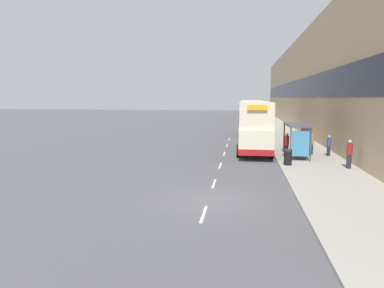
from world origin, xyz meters
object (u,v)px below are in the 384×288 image
object	(u,v)px
pedestrian_at_shelter	(311,144)
litter_bin	(288,157)
bus_shelter	(300,135)
pedestrian_2	(349,154)
pedestrian_1	(329,145)
pedestrian_3	(286,145)
double_decker_bus_ahead	(251,116)
double_decker_bus_near	(254,125)
car_0	(251,114)

from	to	relation	value
pedestrian_at_shelter	litter_bin	distance (m)	5.30
bus_shelter	pedestrian_2	size ratio (longest dim) A/B	2.27
pedestrian_2	pedestrian_1	bearing A→B (deg)	91.74
pedestrian_2	pedestrian_3	bearing A→B (deg)	132.22
pedestrian_1	pedestrian_2	xyz separation A→B (m)	(0.14, -4.74, 0.12)
bus_shelter	pedestrian_2	distance (m)	4.63
double_decker_bus_ahead	double_decker_bus_near	bearing A→B (deg)	-90.02
pedestrian_at_shelter	double_decker_bus_ahead	bearing A→B (deg)	106.00
bus_shelter	double_decker_bus_ahead	bearing A→B (deg)	100.93
pedestrian_1	litter_bin	xyz separation A→B (m)	(-3.60, -4.18, -0.29)
bus_shelter	pedestrian_at_shelter	world-z (taller)	bus_shelter
pedestrian_at_shelter	pedestrian_1	xyz separation A→B (m)	(1.20, -0.54, -0.03)
car_0	pedestrian_1	xyz separation A→B (m)	(4.99, -50.42, 0.08)
car_0	litter_bin	world-z (taller)	car_0
bus_shelter	pedestrian_at_shelter	size ratio (longest dim) A/B	2.52
double_decker_bus_near	pedestrian_2	size ratio (longest dim) A/B	5.72
pedestrian_at_shelter	bus_shelter	bearing A→B (deg)	-128.78
pedestrian_2	bus_shelter	bearing A→B (deg)	123.47
litter_bin	pedestrian_at_shelter	bearing A→B (deg)	63.04
bus_shelter	litter_bin	size ratio (longest dim) A/B	4.00
pedestrian_at_shelter	pedestrian_2	bearing A→B (deg)	-75.74
bus_shelter	car_0	distance (m)	51.43
pedestrian_at_shelter	pedestrian_2	world-z (taller)	pedestrian_2
pedestrian_2	pedestrian_3	distance (m)	5.15
pedestrian_2	litter_bin	distance (m)	3.80
litter_bin	pedestrian_3	bearing A→B (deg)	85.14
car_0	pedestrian_at_shelter	distance (m)	50.03
pedestrian_3	pedestrian_2	bearing A→B (deg)	-47.78
car_0	pedestrian_2	xyz separation A→B (m)	(5.13, -55.16, 0.20)
double_decker_bus_ahead	car_0	world-z (taller)	double_decker_bus_ahead
double_decker_bus_near	double_decker_bus_ahead	size ratio (longest dim) A/B	1.01
double_decker_bus_near	pedestrian_at_shelter	size ratio (longest dim) A/B	6.36
pedestrian_2	pedestrian_3	world-z (taller)	pedestrian_2
double_decker_bus_ahead	pedestrian_3	distance (m)	17.26
double_decker_bus_ahead	pedestrian_3	xyz separation A→B (m)	(2.35, -17.05, -1.20)
double_decker_bus_near	pedestrian_1	xyz separation A→B (m)	(5.67, -2.33, -1.32)
car_0	litter_bin	distance (m)	54.62
double_decker_bus_ahead	pedestrian_1	bearing A→B (deg)	-70.64
pedestrian_1	pedestrian_3	world-z (taller)	pedestrian_3
pedestrian_3	double_decker_bus_ahead	bearing A→B (deg)	97.84
litter_bin	double_decker_bus_near	bearing A→B (deg)	107.69
car_0	pedestrian_2	size ratio (longest dim) A/B	2.28
double_decker_bus_near	litter_bin	xyz separation A→B (m)	(2.08, -6.51, -1.62)
litter_bin	pedestrian_2	bearing A→B (deg)	-8.48
bus_shelter	double_decker_bus_ahead	world-z (taller)	double_decker_bus_ahead
car_0	pedestrian_3	world-z (taller)	pedestrian_3
double_decker_bus_near	double_decker_bus_ahead	bearing A→B (deg)	89.98
double_decker_bus_near	pedestrian_2	world-z (taller)	double_decker_bus_near
pedestrian_3	litter_bin	bearing A→B (deg)	-94.86
car_0	pedestrian_2	distance (m)	55.40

